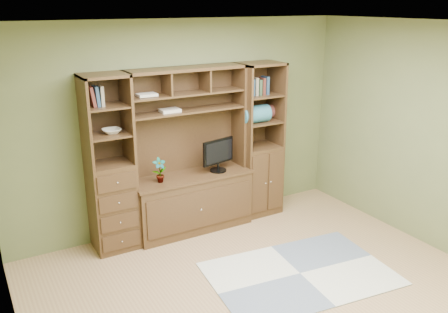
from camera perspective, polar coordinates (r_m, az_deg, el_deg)
room at (r=4.32m, az=6.39°, el=-2.05°), size 4.60×4.10×2.64m
center_hutch at (r=5.81m, az=-3.99°, el=0.48°), size 1.54×0.53×2.05m
left_tower at (r=5.51m, az=-13.56°, el=-0.99°), size 0.50×0.45×2.05m
right_tower at (r=6.33m, az=4.21°, el=1.97°), size 0.55×0.45×2.05m
rug at (r=5.29m, az=9.13°, el=-13.74°), size 2.04×1.48×0.01m
monitor at (r=5.94m, az=-0.71°, el=0.86°), size 0.51×0.31×0.58m
orchid at (r=5.66m, az=-7.75°, el=-1.66°), size 0.16×0.11×0.31m
magazines at (r=5.66m, az=-6.54°, el=5.53°), size 0.23×0.17×0.04m
bowl at (r=5.41m, az=-13.36°, el=3.00°), size 0.21×0.21×0.05m
blanket_teal at (r=6.14m, az=3.71°, el=5.11°), size 0.39×0.22×0.22m
blanket_red at (r=6.37m, az=4.69°, el=5.34°), size 0.32×0.18×0.18m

